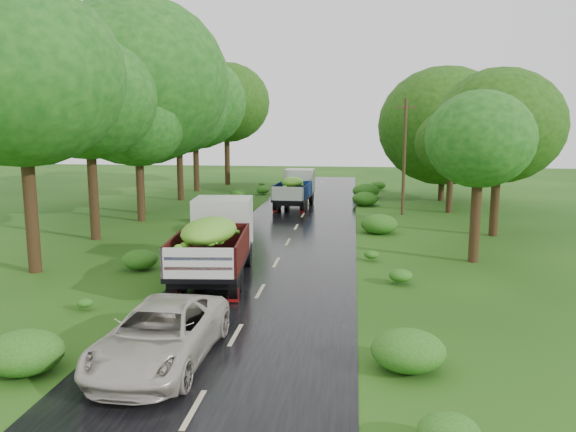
% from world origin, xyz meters
% --- Properties ---
extents(ground, '(120.00, 120.00, 0.00)m').
position_xyz_m(ground, '(0.00, 0.00, 0.00)').
color(ground, '#153E0D').
rests_on(ground, ground).
extents(road, '(6.50, 80.00, 0.02)m').
position_xyz_m(road, '(0.00, 5.00, 0.01)').
color(road, black).
rests_on(road, ground).
extents(road_lines, '(0.12, 69.60, 0.00)m').
position_xyz_m(road_lines, '(0.00, 6.00, 0.02)').
color(road_lines, '#BFB78C').
rests_on(road_lines, road).
extents(truck_near, '(2.86, 6.63, 2.71)m').
position_xyz_m(truck_near, '(-1.87, 5.49, 1.53)').
color(truck_near, black).
rests_on(truck_near, ground).
extents(truck_far, '(2.40, 5.90, 2.43)m').
position_xyz_m(truck_far, '(-0.83, 23.48, 1.38)').
color(truck_far, black).
rests_on(truck_far, ground).
extents(car, '(2.41, 5.04, 1.38)m').
position_xyz_m(car, '(-1.38, -1.93, 0.71)').
color(car, '#BEB5A8').
rests_on(car, road).
extents(utility_pole, '(1.24, 0.30, 7.11)m').
position_xyz_m(utility_pole, '(6.13, 20.98, 3.66)').
color(utility_pole, '#382616').
rests_on(utility_pole, ground).
extents(trees_left, '(6.11, 35.34, 10.30)m').
position_xyz_m(trees_left, '(-9.55, 21.99, 7.18)').
color(trees_left, black).
rests_on(trees_left, ground).
extents(trees_right, '(5.36, 22.41, 7.39)m').
position_xyz_m(trees_right, '(9.38, 21.07, 5.18)').
color(trees_right, black).
rests_on(trees_right, ground).
extents(shrubs, '(11.90, 44.00, 0.70)m').
position_xyz_m(shrubs, '(0.00, 14.00, 0.35)').
color(shrubs, '#245514').
rests_on(shrubs, ground).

